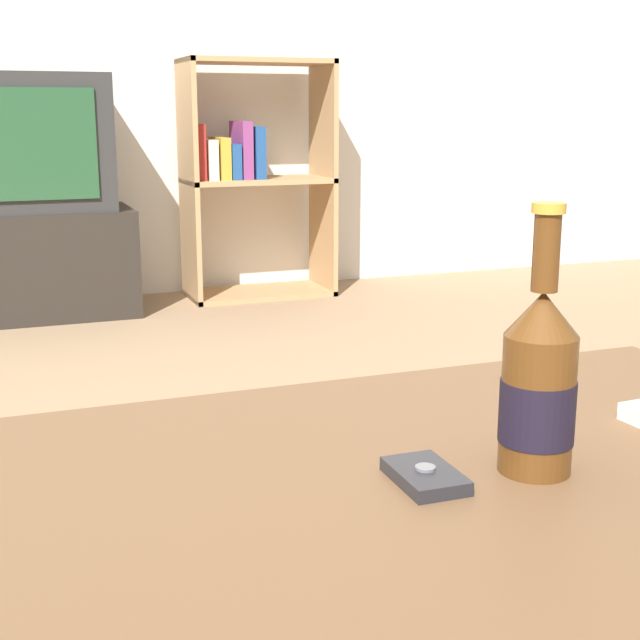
{
  "coord_description": "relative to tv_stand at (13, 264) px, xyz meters",
  "views": [
    {
      "loc": [
        -0.37,
        -0.74,
        0.76
      ],
      "look_at": [
        0.01,
        0.26,
        0.51
      ],
      "focal_mm": 50.0,
      "sensor_mm": 36.0,
      "label": 1
    }
  ],
  "objects": [
    {
      "name": "television",
      "position": [
        0.0,
        -0.0,
        0.45
      ],
      "size": [
        0.75,
        0.4,
        0.49
      ],
      "color": "#2D2D2D",
      "rests_on": "tv_stand"
    },
    {
      "name": "tv_stand",
      "position": [
        0.0,
        0.0,
        0.0
      ],
      "size": [
        0.89,
        0.41,
        0.4
      ],
      "color": "#28231E",
      "rests_on": "ground_plane"
    },
    {
      "name": "beer_bottle",
      "position": [
        0.4,
        -2.78,
        0.3
      ],
      "size": [
        0.08,
        0.08,
        0.27
      ],
      "color": "#563314",
      "rests_on": "coffee_table"
    },
    {
      "name": "bookshelf",
      "position": [
        0.95,
        0.06,
        0.31
      ],
      "size": [
        0.6,
        0.3,
        0.97
      ],
      "color": "tan",
      "rests_on": "ground_plane"
    },
    {
      "name": "coffee_table",
      "position": [
        0.28,
        -2.75,
        0.15
      ],
      "size": [
        1.1,
        0.65,
        0.41
      ],
      "color": "brown",
      "rests_on": "ground_plane"
    },
    {
      "name": "cell_phone",
      "position": [
        0.29,
        -2.77,
        0.21
      ],
      "size": [
        0.06,
        0.09,
        0.02
      ],
      "rotation": [
        0.0,
        0.0,
        -0.02
      ],
      "color": "#232328",
      "rests_on": "coffee_table"
    }
  ]
}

